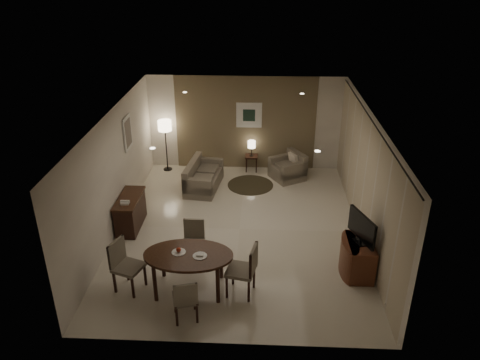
# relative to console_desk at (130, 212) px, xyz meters

# --- Properties ---
(room_shell) EXTENTS (5.50, 7.00, 2.70)m
(room_shell) POSITION_rel_console_desk_xyz_m (2.49, 0.40, 0.98)
(room_shell) COLOR beige
(room_shell) RESTS_ON ground
(taupe_accent) EXTENTS (3.96, 0.03, 2.70)m
(taupe_accent) POSITION_rel_console_desk_xyz_m (2.49, 3.48, 0.98)
(taupe_accent) COLOR #756249
(taupe_accent) RESTS_ON wall_back
(curtain_wall) EXTENTS (0.08, 6.70, 2.58)m
(curtain_wall) POSITION_rel_console_desk_xyz_m (5.17, 0.00, 0.95)
(curtain_wall) COLOR beige
(curtain_wall) RESTS_ON wall_right
(curtain_rod) EXTENTS (0.03, 6.80, 0.03)m
(curtain_rod) POSITION_rel_console_desk_xyz_m (5.17, 0.00, 2.27)
(curtain_rod) COLOR black
(curtain_rod) RESTS_ON wall_right
(art_back_frame) EXTENTS (0.72, 0.03, 0.72)m
(art_back_frame) POSITION_rel_console_desk_xyz_m (2.59, 3.46, 1.23)
(art_back_frame) COLOR silver
(art_back_frame) RESTS_ON wall_back
(art_back_canvas) EXTENTS (0.34, 0.01, 0.34)m
(art_back_canvas) POSITION_rel_console_desk_xyz_m (2.59, 3.44, 1.23)
(art_back_canvas) COLOR #1A2F23
(art_back_canvas) RESTS_ON wall_back
(art_left_frame) EXTENTS (0.03, 0.60, 0.80)m
(art_left_frame) POSITION_rel_console_desk_xyz_m (-0.23, 1.20, 1.48)
(art_left_frame) COLOR silver
(art_left_frame) RESTS_ON wall_left
(art_left_canvas) EXTENTS (0.01, 0.46, 0.64)m
(art_left_canvas) POSITION_rel_console_desk_xyz_m (-0.21, 1.20, 1.48)
(art_left_canvas) COLOR gray
(art_left_canvas) RESTS_ON wall_left
(downlight_nl) EXTENTS (0.10, 0.10, 0.01)m
(downlight_nl) POSITION_rel_console_desk_xyz_m (1.09, -1.80, 2.31)
(downlight_nl) COLOR white
(downlight_nl) RESTS_ON ceiling
(downlight_nr) EXTENTS (0.10, 0.10, 0.01)m
(downlight_nr) POSITION_rel_console_desk_xyz_m (3.89, -1.80, 2.31)
(downlight_nr) COLOR white
(downlight_nr) RESTS_ON ceiling
(downlight_fl) EXTENTS (0.10, 0.10, 0.01)m
(downlight_fl) POSITION_rel_console_desk_xyz_m (1.09, 1.80, 2.31)
(downlight_fl) COLOR white
(downlight_fl) RESTS_ON ceiling
(downlight_fr) EXTENTS (0.10, 0.10, 0.01)m
(downlight_fr) POSITION_rel_console_desk_xyz_m (3.89, 1.80, 2.31)
(downlight_fr) COLOR white
(downlight_fr) RESTS_ON ceiling
(console_desk) EXTENTS (0.48, 1.20, 0.75)m
(console_desk) POSITION_rel_console_desk_xyz_m (0.00, 0.00, 0.00)
(console_desk) COLOR #422715
(console_desk) RESTS_ON floor
(telephone) EXTENTS (0.20, 0.14, 0.09)m
(telephone) POSITION_rel_console_desk_xyz_m (0.00, -0.30, 0.43)
(telephone) COLOR white
(telephone) RESTS_ON console_desk
(tv_cabinet) EXTENTS (0.48, 0.90, 0.70)m
(tv_cabinet) POSITION_rel_console_desk_xyz_m (4.89, -1.50, -0.03)
(tv_cabinet) COLOR brown
(tv_cabinet) RESTS_ON floor
(flat_tv) EXTENTS (0.36, 0.85, 0.60)m
(flat_tv) POSITION_rel_console_desk_xyz_m (4.87, -1.50, 0.65)
(flat_tv) COLOR black
(flat_tv) RESTS_ON tv_cabinet
(dining_table) EXTENTS (1.64, 1.02, 0.77)m
(dining_table) POSITION_rel_console_desk_xyz_m (1.66, -2.15, 0.01)
(dining_table) COLOR #422715
(dining_table) RESTS_ON floor
(chair_near) EXTENTS (0.51, 0.51, 0.85)m
(chair_near) POSITION_rel_console_desk_xyz_m (1.71, -2.93, 0.05)
(chair_near) COLOR gray
(chair_near) RESTS_ON floor
(chair_far) EXTENTS (0.44, 0.44, 0.89)m
(chair_far) POSITION_rel_console_desk_xyz_m (1.62, -1.32, 0.07)
(chair_far) COLOR gray
(chair_far) RESTS_ON floor
(chair_left) EXTENTS (0.62, 0.62, 1.00)m
(chair_left) POSITION_rel_console_desk_xyz_m (0.55, -2.21, 0.12)
(chair_left) COLOR gray
(chair_left) RESTS_ON floor
(chair_right) EXTENTS (0.59, 0.59, 1.02)m
(chair_right) POSITION_rel_console_desk_xyz_m (2.62, -2.22, 0.14)
(chair_right) COLOR gray
(chair_right) RESTS_ON floor
(plate_a) EXTENTS (0.26, 0.26, 0.02)m
(plate_a) POSITION_rel_console_desk_xyz_m (1.48, -2.10, 0.40)
(plate_a) COLOR white
(plate_a) RESTS_ON dining_table
(plate_b) EXTENTS (0.26, 0.26, 0.02)m
(plate_b) POSITION_rel_console_desk_xyz_m (1.88, -2.20, 0.40)
(plate_b) COLOR white
(plate_b) RESTS_ON dining_table
(fruit_apple) EXTENTS (0.09, 0.09, 0.09)m
(fruit_apple) POSITION_rel_console_desk_xyz_m (1.48, -2.10, 0.45)
(fruit_apple) COLOR #A92913
(fruit_apple) RESTS_ON plate_a
(napkin) EXTENTS (0.12, 0.08, 0.03)m
(napkin) POSITION_rel_console_desk_xyz_m (1.88, -2.20, 0.42)
(napkin) COLOR white
(napkin) RESTS_ON plate_b
(round_rug) EXTENTS (1.24, 1.24, 0.01)m
(round_rug) POSITION_rel_console_desk_xyz_m (2.68, 2.27, -0.37)
(round_rug) COLOR #3B3121
(round_rug) RESTS_ON floor
(sofa) EXTENTS (1.61, 0.95, 0.72)m
(sofa) POSITION_rel_console_desk_xyz_m (1.43, 2.08, -0.01)
(sofa) COLOR gray
(sofa) RESTS_ON floor
(armchair) EXTENTS (1.10, 1.11, 0.74)m
(armchair) POSITION_rel_console_desk_xyz_m (3.69, 2.75, -0.01)
(armchair) COLOR gray
(armchair) RESTS_ON floor
(side_table) EXTENTS (0.36, 0.36, 0.46)m
(side_table) POSITION_rel_console_desk_xyz_m (2.68, 3.25, -0.15)
(side_table) COLOR black
(side_table) RESTS_ON floor
(table_lamp) EXTENTS (0.22, 0.22, 0.50)m
(table_lamp) POSITION_rel_console_desk_xyz_m (2.68, 3.25, 0.33)
(table_lamp) COLOR #FFEAC1
(table_lamp) RESTS_ON side_table
(floor_lamp) EXTENTS (0.38, 0.38, 1.50)m
(floor_lamp) POSITION_rel_console_desk_xyz_m (0.24, 3.18, 0.37)
(floor_lamp) COLOR #FFE5B7
(floor_lamp) RESTS_ON floor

